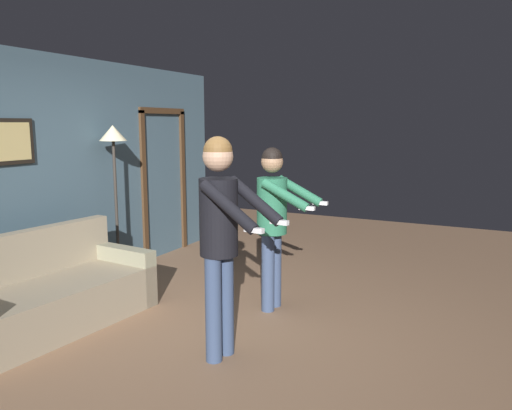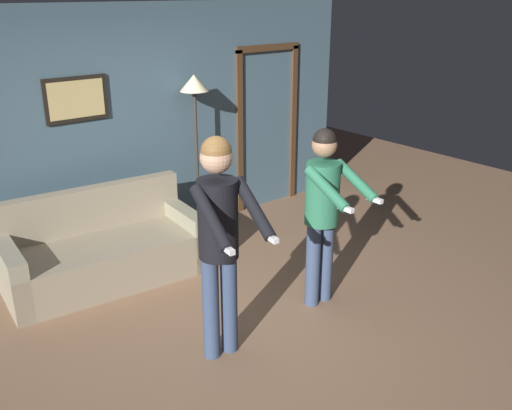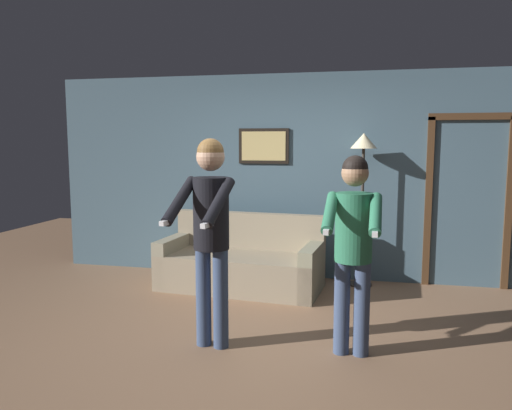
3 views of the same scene
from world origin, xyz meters
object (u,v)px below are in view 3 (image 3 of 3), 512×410
torchiere_lamp (363,161)px  person_standing_right (353,237)px  couch (241,265)px  person_standing_left (210,222)px

torchiere_lamp → person_standing_right: bearing=-91.4°
torchiere_lamp → person_standing_right: 2.15m
couch → person_standing_left: size_ratio=1.11×
couch → person_standing_left: 1.94m
person_standing_left → person_standing_right: (1.17, 0.09, -0.10)m
person_standing_right → couch: bearing=128.8°
torchiere_lamp → person_standing_right: (-0.05, -2.08, -0.54)m
torchiere_lamp → person_standing_left: 2.52m
person_standing_left → person_standing_right: bearing=4.2°
torchiere_lamp → couch: bearing=-163.7°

